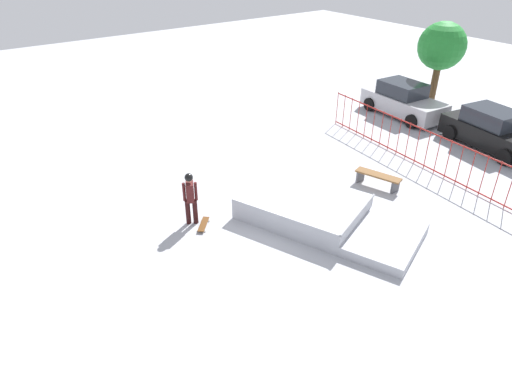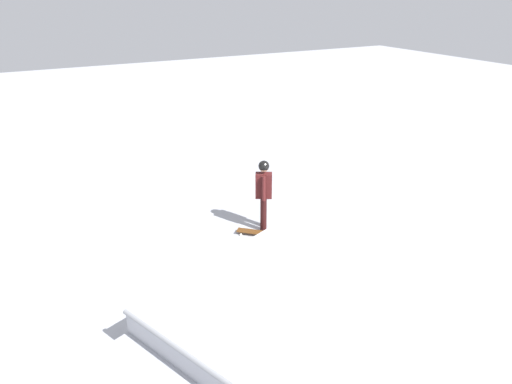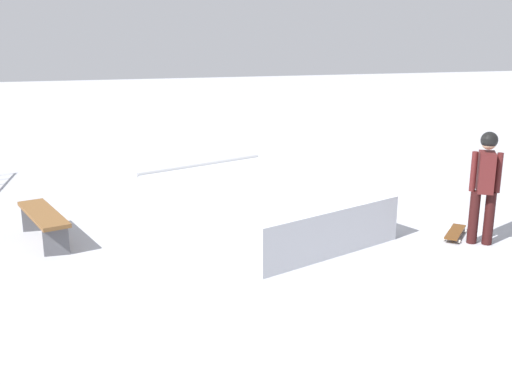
# 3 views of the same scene
# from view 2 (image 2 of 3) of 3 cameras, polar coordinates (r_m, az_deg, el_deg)

# --- Properties ---
(ground_plane) EXTENTS (60.00, 60.00, 0.00)m
(ground_plane) POSITION_cam_2_polar(r_m,az_deg,el_deg) (8.75, 0.63, -13.32)
(ground_plane) COLOR #A8AAB2
(skate_ramp) EXTENTS (5.98, 4.40, 0.74)m
(skate_ramp) POSITION_cam_2_polar(r_m,az_deg,el_deg) (7.76, -1.51, -16.04)
(skate_ramp) COLOR #B0B3BB
(skate_ramp) RESTS_ON ground
(skater) EXTENTS (0.44, 0.39, 1.73)m
(skater) POSITION_cam_2_polar(r_m,az_deg,el_deg) (10.67, 0.96, 0.26)
(skater) COLOR black
(skater) RESTS_ON ground
(skateboard) EXTENTS (0.72, 0.69, 0.09)m
(skateboard) POSITION_cam_2_polar(r_m,az_deg,el_deg) (10.78, -0.29, -4.99)
(skateboard) COLOR #593314
(skateboard) RESTS_ON ground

